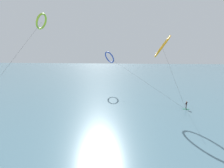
% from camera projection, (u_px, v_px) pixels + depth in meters
% --- Properties ---
extents(sea_water, '(400.00, 200.00, 0.08)m').
position_uv_depth(sea_water, '(127.00, 72.00, 108.82)').
color(sea_water, slate).
rests_on(sea_water, ground).
extents(surfer_emerald, '(1.40, 0.69, 1.70)m').
position_uv_depth(surfer_emerald, '(186.00, 106.00, 33.00)').
color(surfer_emerald, '#199351').
rests_on(surfer_emerald, ground).
extents(kite_cobalt, '(20.65, 19.53, 12.30)m').
position_uv_depth(kite_cobalt, '(110.00, 57.00, 50.35)').
color(kite_cobalt, '#2647B7').
rests_on(kite_cobalt, ground).
extents(kite_lime, '(1.81, 24.78, 20.04)m').
position_uv_depth(kite_lime, '(41.00, 21.00, 34.49)').
color(kite_lime, '#8CC62D').
rests_on(kite_lime, ground).
extents(kite_amber, '(7.03, 5.60, 15.16)m').
position_uv_depth(kite_amber, '(162.00, 47.00, 33.13)').
color(kite_amber, orange).
rests_on(kite_amber, ground).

